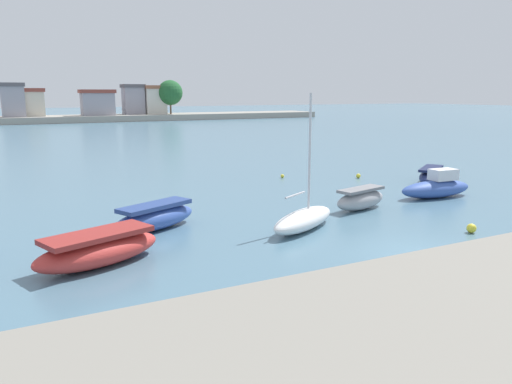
# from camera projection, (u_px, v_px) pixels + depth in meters

# --- Properties ---
(ground_plane) EXTENTS (400.00, 400.00, 0.00)m
(ground_plane) POSITION_uv_depth(u_px,v_px,m) (421.00, 256.00, 17.58)
(ground_plane) COLOR slate
(moored_boat_1) EXTENTS (4.76, 3.05, 1.14)m
(moored_boat_1) POSITION_uv_depth(u_px,v_px,m) (99.00, 250.00, 16.53)
(moored_boat_1) COLOR #C63833
(moored_boat_1) RESTS_ON ground
(moored_boat_2) EXTENTS (4.27, 2.87, 1.12)m
(moored_boat_2) POSITION_uv_depth(u_px,v_px,m) (155.00, 217.00, 20.89)
(moored_boat_2) COLOR #3856A8
(moored_boat_2) RESTS_ON ground
(moored_boat_3) EXTENTS (4.45, 3.22, 5.68)m
(moored_boat_3) POSITION_uv_depth(u_px,v_px,m) (304.00, 219.00, 20.91)
(moored_boat_3) COLOR white
(moored_boat_3) RESTS_ON ground
(moored_boat_4) EXTENTS (3.51, 1.80, 1.08)m
(moored_boat_4) POSITION_uv_depth(u_px,v_px,m) (361.00, 199.00, 24.49)
(moored_boat_4) COLOR #9E9EA3
(moored_boat_4) RESTS_ON ground
(moored_boat_5) EXTENTS (4.64, 1.73, 1.56)m
(moored_boat_5) POSITION_uv_depth(u_px,v_px,m) (437.00, 187.00, 27.35)
(moored_boat_5) COLOR #3856A8
(moored_boat_5) RESTS_ON ground
(moored_boat_6) EXTENTS (3.83, 3.14, 1.00)m
(moored_boat_6) POSITION_uv_depth(u_px,v_px,m) (431.00, 175.00, 31.82)
(moored_boat_6) COLOR navy
(moored_boat_6) RESTS_ON ground
(mooring_buoy_0) EXTENTS (0.25, 0.25, 0.25)m
(mooring_buoy_0) POSITION_uv_depth(u_px,v_px,m) (282.00, 176.00, 33.73)
(mooring_buoy_0) COLOR yellow
(mooring_buoy_0) RESTS_ON ground
(mooring_buoy_1) EXTENTS (0.31, 0.31, 0.31)m
(mooring_buoy_1) POSITION_uv_depth(u_px,v_px,m) (358.00, 176.00, 33.64)
(mooring_buoy_1) COLOR yellow
(mooring_buoy_1) RESTS_ON ground
(mooring_buoy_2) EXTENTS (0.39, 0.39, 0.39)m
(mooring_buoy_2) POSITION_uv_depth(u_px,v_px,m) (471.00, 228.00, 20.44)
(mooring_buoy_2) COLOR yellow
(mooring_buoy_2) RESTS_ON ground
(distant_shoreline) EXTENTS (110.34, 10.30, 8.66)m
(distant_shoreline) POSITION_uv_depth(u_px,v_px,m) (59.00, 111.00, 97.39)
(distant_shoreline) COLOR gray
(distant_shoreline) RESTS_ON ground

